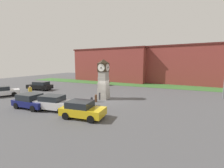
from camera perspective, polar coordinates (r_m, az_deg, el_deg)
The scene contains 16 objects.
ground_plane at distance 19.37m, azimuth -1.80°, elevation -6.30°, with size 83.99×83.99×0.00m, color #4C4C4F.
clock_tower at distance 19.85m, azimuth -3.25°, elevation 1.60°, with size 1.61×1.59×5.26m.
bollard_near_tower at distance 19.82m, azimuth -4.67°, elevation -4.55°, with size 0.27×0.27×0.96m.
bollard_mid_row at distance 18.66m, azimuth -6.17°, elevation -5.37°, with size 0.31×0.31×0.96m.
bollard_far_row at distance 17.28m, azimuth -7.78°, elevation -6.45°, with size 0.27×0.27×0.98m.
bollard_end_row at distance 16.06m, azimuth -10.17°, elevation -7.78°, with size 0.28×0.28×0.90m.
car_navy_sedan at distance 18.32m, azimuth -28.40°, elevation -5.65°, with size 3.98×2.09×1.52m.
car_near_tower at distance 16.40m, azimuth -21.14°, elevation -6.69°, with size 4.25×2.22×1.53m.
car_by_building at distance 13.58m, azimuth -11.29°, elevation -9.43°, with size 3.97×2.24×1.49m.
car_far_lot at distance 29.55m, azimuth -25.71°, elevation -0.58°, with size 4.59×2.32×1.51m.
car_silver_hatch at distance 26.68m, azimuth -36.23°, elevation -2.25°, with size 3.57×4.33×1.46m.
bench at distance 31.90m, azimuth -1.64°, elevation 0.36°, with size 0.54×1.60×0.90m.
pedestrian_by_cars at distance 23.43m, azimuth -28.71°, elevation -2.38°, with size 0.38×0.46×1.68m.
warehouse_blue_far at distance 42.07m, azimuth 0.50°, elevation 7.33°, with size 21.01×10.83×8.50m.
storefront_low_left at distance 40.40m, azimuth 26.79°, elevation 6.57°, with size 20.67×12.54×8.69m.
grass_verge_far at distance 34.70m, azimuth 3.92°, elevation 0.13°, with size 50.39×5.85×0.04m, color #386B2D.
Camera 1 is at (8.18, -16.88, 4.81)m, focal length 24.00 mm.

